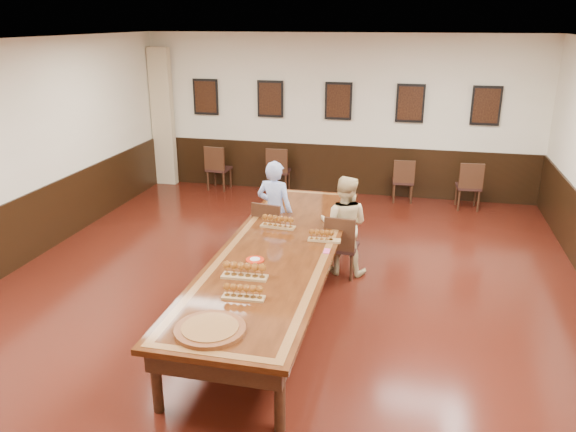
% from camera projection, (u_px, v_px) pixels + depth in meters
% --- Properties ---
extents(floor, '(8.00, 10.00, 0.02)m').
position_uv_depth(floor, '(279.00, 302.00, 7.24)').
color(floor, black).
rests_on(floor, ground).
extents(ceiling, '(8.00, 10.00, 0.02)m').
position_uv_depth(ceiling, '(278.00, 41.00, 6.17)').
color(ceiling, white).
rests_on(ceiling, floor).
extents(wall_back, '(8.00, 0.02, 3.20)m').
position_uv_depth(wall_back, '(338.00, 116.00, 11.31)').
color(wall_back, beige).
rests_on(wall_back, floor).
extents(chair_man, '(0.52, 0.56, 0.95)m').
position_uv_depth(chair_man, '(272.00, 231.00, 8.31)').
color(chair_man, black).
rests_on(chair_man, floor).
extents(chair_woman, '(0.46, 0.49, 0.91)m').
position_uv_depth(chair_woman, '(342.00, 245.00, 7.86)').
color(chair_woman, black).
rests_on(chair_woman, floor).
extents(spare_chair_a, '(0.48, 0.52, 0.95)m').
position_uv_depth(spare_chair_a, '(219.00, 167.00, 11.87)').
color(spare_chair_a, black).
rests_on(spare_chair_a, floor).
extents(spare_chair_b, '(0.47, 0.51, 0.96)m').
position_uv_depth(spare_chair_b, '(279.00, 169.00, 11.68)').
color(spare_chair_b, black).
rests_on(spare_chair_b, floor).
extents(spare_chair_c, '(0.44, 0.47, 0.87)m').
position_uv_depth(spare_chair_c, '(403.00, 180.00, 11.10)').
color(spare_chair_c, black).
rests_on(spare_chair_c, floor).
extents(spare_chair_d, '(0.47, 0.51, 0.93)m').
position_uv_depth(spare_chair_d, '(469.00, 185.00, 10.64)').
color(spare_chair_d, black).
rests_on(spare_chair_d, floor).
extents(person_man, '(0.61, 0.46, 1.52)m').
position_uv_depth(person_man, '(275.00, 211.00, 8.30)').
color(person_man, '#5272CE').
rests_on(person_man, floor).
extents(person_woman, '(0.74, 0.60, 1.42)m').
position_uv_depth(person_woman, '(344.00, 225.00, 7.86)').
color(person_woman, beige).
rests_on(person_woman, floor).
extents(pink_phone, '(0.08, 0.15, 0.01)m').
position_uv_depth(pink_phone, '(327.00, 251.00, 6.87)').
color(pink_phone, '#EB4E8E').
rests_on(pink_phone, conference_table).
extents(curtain, '(0.45, 0.18, 2.90)m').
position_uv_depth(curtain, '(163.00, 118.00, 11.98)').
color(curtain, tan).
rests_on(curtain, floor).
extents(wainscoting, '(8.00, 10.00, 1.00)m').
position_uv_depth(wainscoting, '(279.00, 266.00, 7.07)').
color(wainscoting, black).
rests_on(wainscoting, floor).
extents(conference_table, '(1.40, 5.00, 0.76)m').
position_uv_depth(conference_table, '(279.00, 258.00, 7.03)').
color(conference_table, black).
rests_on(conference_table, floor).
extents(posters, '(6.14, 0.04, 0.74)m').
position_uv_depth(posters, '(338.00, 101.00, 11.14)').
color(posters, black).
rests_on(posters, wall_back).
extents(flight_a, '(0.48, 0.19, 0.18)m').
position_uv_depth(flight_a, '(278.00, 222.00, 7.63)').
color(flight_a, olive).
rests_on(flight_a, conference_table).
extents(flight_b, '(0.43, 0.15, 0.16)m').
position_uv_depth(flight_b, '(323.00, 236.00, 7.17)').
color(flight_b, olive).
rests_on(flight_b, conference_table).
extents(flight_c, '(0.51, 0.17, 0.19)m').
position_uv_depth(flight_c, '(244.00, 271.00, 6.14)').
color(flight_c, olive).
rests_on(flight_c, conference_table).
extents(flight_d, '(0.44, 0.15, 0.16)m').
position_uv_depth(flight_d, '(243.00, 292.00, 5.69)').
color(flight_d, olive).
rests_on(flight_d, conference_table).
extents(red_plate_grp, '(0.22, 0.22, 0.03)m').
position_uv_depth(red_plate_grp, '(255.00, 260.00, 6.61)').
color(red_plate_grp, red).
rests_on(red_plate_grp, conference_table).
extents(carved_platter, '(0.71, 0.71, 0.05)m').
position_uv_depth(carved_platter, '(210.00, 329.00, 5.11)').
color(carved_platter, '#542610').
rests_on(carved_platter, conference_table).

